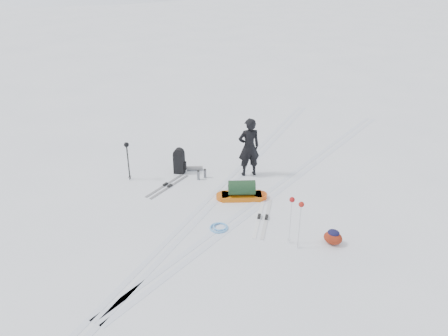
{
  "coord_description": "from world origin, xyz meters",
  "views": [
    {
      "loc": [
        5.34,
        -8.97,
        6.08
      ],
      "look_at": [
        0.25,
        0.23,
        0.95
      ],
      "focal_mm": 35.0,
      "sensor_mm": 36.0,
      "label": 1
    }
  ],
  "objects_px": {
    "ski_poles_black": "(127,149)",
    "skier": "(249,147)",
    "expedition_rucksack": "(181,161)",
    "pulk_sled": "(242,192)"
  },
  "relations": [
    {
      "from": "pulk_sled",
      "to": "ski_poles_black",
      "type": "distance_m",
      "value": 3.61
    },
    {
      "from": "ski_poles_black",
      "to": "pulk_sled",
      "type": "bearing_deg",
      "value": 18.69
    },
    {
      "from": "skier",
      "to": "ski_poles_black",
      "type": "xyz_separation_m",
      "value": [
        -2.98,
        -2.02,
        0.08
      ]
    },
    {
      "from": "skier",
      "to": "ski_poles_black",
      "type": "bearing_deg",
      "value": -9.84
    },
    {
      "from": "skier",
      "to": "expedition_rucksack",
      "type": "height_order",
      "value": "skier"
    },
    {
      "from": "skier",
      "to": "pulk_sled",
      "type": "relative_size",
      "value": 1.29
    },
    {
      "from": "ski_poles_black",
      "to": "skier",
      "type": "bearing_deg",
      "value": 42.94
    },
    {
      "from": "expedition_rucksack",
      "to": "ski_poles_black",
      "type": "xyz_separation_m",
      "value": [
        -1.1,
        -1.15,
        0.61
      ]
    },
    {
      "from": "skier",
      "to": "ski_poles_black",
      "type": "height_order",
      "value": "skier"
    },
    {
      "from": "skier",
      "to": "ski_poles_black",
      "type": "relative_size",
      "value": 1.51
    }
  ]
}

